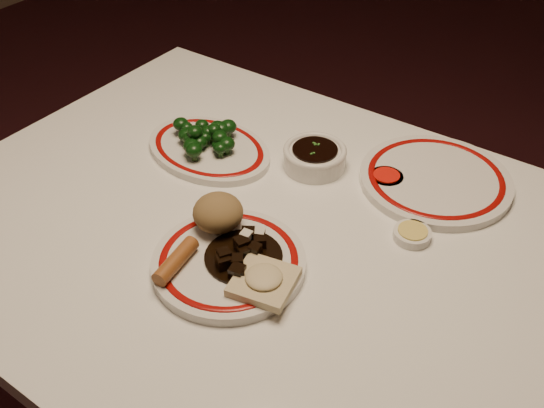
{
  "coord_description": "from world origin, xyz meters",
  "views": [
    {
      "loc": [
        0.46,
        -0.63,
        1.45
      ],
      "look_at": [
        0.01,
        0.01,
        0.8
      ],
      "focal_mm": 40.0,
      "sensor_mm": 36.0,
      "label": 1
    }
  ],
  "objects_px": {
    "stirfry_heap": "(243,254)",
    "broccoli_plate": "(209,149)",
    "rice_mound": "(218,213)",
    "broccoli_pile": "(205,136)",
    "spring_roll": "(176,261)",
    "soy_bowl": "(315,158)",
    "dining_table": "(263,263)",
    "fried_wonton": "(264,280)",
    "main_plate": "(229,262)"
  },
  "relations": [
    {
      "from": "broccoli_plate",
      "to": "soy_bowl",
      "type": "distance_m",
      "value": 0.22
    },
    {
      "from": "dining_table",
      "to": "broccoli_plate",
      "type": "height_order",
      "value": "broccoli_plate"
    },
    {
      "from": "main_plate",
      "to": "broccoli_pile",
      "type": "height_order",
      "value": "broccoli_pile"
    },
    {
      "from": "spring_roll",
      "to": "broccoli_plate",
      "type": "height_order",
      "value": "spring_roll"
    },
    {
      "from": "spring_roll",
      "to": "broccoli_pile",
      "type": "relative_size",
      "value": 0.63
    },
    {
      "from": "dining_table",
      "to": "fried_wonton",
      "type": "distance_m",
      "value": 0.2
    },
    {
      "from": "dining_table",
      "to": "broccoli_plate",
      "type": "bearing_deg",
      "value": 151.38
    },
    {
      "from": "dining_table",
      "to": "broccoli_plate",
      "type": "xyz_separation_m",
      "value": [
        -0.22,
        0.12,
        0.1
      ]
    },
    {
      "from": "spring_roll",
      "to": "broccoli_pile",
      "type": "bearing_deg",
      "value": 114.01
    },
    {
      "from": "rice_mound",
      "to": "stirfry_heap",
      "type": "relative_size",
      "value": 0.67
    },
    {
      "from": "dining_table",
      "to": "stirfry_heap",
      "type": "height_order",
      "value": "stirfry_heap"
    },
    {
      "from": "spring_roll",
      "to": "fried_wonton",
      "type": "xyz_separation_m",
      "value": [
        0.13,
        0.05,
        -0.0
      ]
    },
    {
      "from": "fried_wonton",
      "to": "broccoli_plate",
      "type": "distance_m",
      "value": 0.4
    },
    {
      "from": "dining_table",
      "to": "spring_roll",
      "type": "distance_m",
      "value": 0.21
    },
    {
      "from": "rice_mound",
      "to": "broccoli_plate",
      "type": "bearing_deg",
      "value": 133.75
    },
    {
      "from": "stirfry_heap",
      "to": "main_plate",
      "type": "bearing_deg",
      "value": -140.02
    },
    {
      "from": "spring_roll",
      "to": "broccoli_plate",
      "type": "bearing_deg",
      "value": 112.84
    },
    {
      "from": "dining_table",
      "to": "main_plate",
      "type": "bearing_deg",
      "value": -82.86
    },
    {
      "from": "rice_mound",
      "to": "broccoli_pile",
      "type": "bearing_deg",
      "value": 135.17
    },
    {
      "from": "rice_mound",
      "to": "broccoli_pile",
      "type": "relative_size",
      "value": 0.56
    },
    {
      "from": "spring_roll",
      "to": "soy_bowl",
      "type": "height_order",
      "value": "spring_roll"
    },
    {
      "from": "main_plate",
      "to": "soy_bowl",
      "type": "bearing_deg",
      "value": 96.13
    },
    {
      "from": "rice_mound",
      "to": "broccoli_pile",
      "type": "distance_m",
      "value": 0.25
    },
    {
      "from": "dining_table",
      "to": "rice_mound",
      "type": "bearing_deg",
      "value": -128.94
    },
    {
      "from": "rice_mound",
      "to": "broccoli_plate",
      "type": "relative_size",
      "value": 0.3
    },
    {
      "from": "main_plate",
      "to": "soy_bowl",
      "type": "xyz_separation_m",
      "value": [
        -0.03,
        0.31,
        0.01
      ]
    },
    {
      "from": "fried_wonton",
      "to": "soy_bowl",
      "type": "relative_size",
      "value": 0.88
    },
    {
      "from": "main_plate",
      "to": "fried_wonton",
      "type": "xyz_separation_m",
      "value": [
        0.08,
        -0.01,
        0.02
      ]
    },
    {
      "from": "broccoli_pile",
      "to": "rice_mound",
      "type": "bearing_deg",
      "value": -44.83
    },
    {
      "from": "broccoli_plate",
      "to": "broccoli_pile",
      "type": "relative_size",
      "value": 1.9
    },
    {
      "from": "dining_table",
      "to": "fried_wonton",
      "type": "relative_size",
      "value": 11.27
    },
    {
      "from": "fried_wonton",
      "to": "soy_bowl",
      "type": "height_order",
      "value": "fried_wonton"
    },
    {
      "from": "stirfry_heap",
      "to": "broccoli_pile",
      "type": "bearing_deg",
      "value": 140.11
    },
    {
      "from": "broccoli_pile",
      "to": "soy_bowl",
      "type": "relative_size",
      "value": 1.25
    },
    {
      "from": "soy_bowl",
      "to": "rice_mound",
      "type": "bearing_deg",
      "value": -96.2
    },
    {
      "from": "fried_wonton",
      "to": "broccoli_plate",
      "type": "bearing_deg",
      "value": 141.92
    },
    {
      "from": "main_plate",
      "to": "soy_bowl",
      "type": "distance_m",
      "value": 0.31
    },
    {
      "from": "stirfry_heap",
      "to": "broccoli_plate",
      "type": "xyz_separation_m",
      "value": [
        -0.25,
        0.22,
        -0.02
      ]
    },
    {
      "from": "dining_table",
      "to": "broccoli_plate",
      "type": "relative_size",
      "value": 4.19
    },
    {
      "from": "fried_wonton",
      "to": "broccoli_plate",
      "type": "relative_size",
      "value": 0.37
    },
    {
      "from": "broccoli_pile",
      "to": "soy_bowl",
      "type": "distance_m",
      "value": 0.22
    },
    {
      "from": "rice_mound",
      "to": "soy_bowl",
      "type": "height_order",
      "value": "rice_mound"
    },
    {
      "from": "main_plate",
      "to": "spring_roll",
      "type": "xyz_separation_m",
      "value": [
        -0.06,
        -0.06,
        0.02
      ]
    },
    {
      "from": "rice_mound",
      "to": "soy_bowl",
      "type": "distance_m",
      "value": 0.26
    },
    {
      "from": "fried_wonton",
      "to": "stirfry_heap",
      "type": "distance_m",
      "value": 0.07
    },
    {
      "from": "rice_mound",
      "to": "stirfry_heap",
      "type": "xyz_separation_m",
      "value": [
        0.08,
        -0.04,
        -0.02
      ]
    },
    {
      "from": "soy_bowl",
      "to": "broccoli_plate",
      "type": "bearing_deg",
      "value": -157.77
    },
    {
      "from": "fried_wonton",
      "to": "broccoli_pile",
      "type": "height_order",
      "value": "broccoli_pile"
    },
    {
      "from": "rice_mound",
      "to": "broccoli_plate",
      "type": "height_order",
      "value": "rice_mound"
    },
    {
      "from": "rice_mound",
      "to": "main_plate",
      "type": "bearing_deg",
      "value": -40.08
    }
  ]
}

